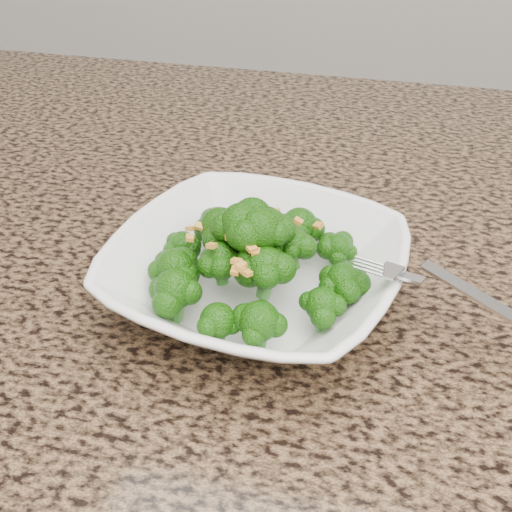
# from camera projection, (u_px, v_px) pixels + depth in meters

# --- Properties ---
(granite_counter) EXTENTS (1.64, 1.04, 0.03)m
(granite_counter) POSITION_uv_depth(u_px,v_px,m) (388.00, 280.00, 0.63)
(granite_counter) COLOR brown
(granite_counter) RESTS_ON cabinet
(bowl) EXTENTS (0.29, 0.29, 0.06)m
(bowl) POSITION_uv_depth(u_px,v_px,m) (256.00, 274.00, 0.56)
(bowl) COLOR white
(bowl) RESTS_ON granite_counter
(broccoli_pile) EXTENTS (0.22, 0.22, 0.06)m
(broccoli_pile) POSITION_uv_depth(u_px,v_px,m) (256.00, 214.00, 0.52)
(broccoli_pile) COLOR #1B5709
(broccoli_pile) RESTS_ON bowl
(garlic_topping) EXTENTS (0.13, 0.13, 0.01)m
(garlic_topping) POSITION_uv_depth(u_px,v_px,m) (256.00, 177.00, 0.50)
(garlic_topping) COLOR gold
(garlic_topping) RESTS_ON broccoli_pile
(fork) EXTENTS (0.16, 0.09, 0.01)m
(fork) POSITION_uv_depth(u_px,v_px,m) (416.00, 279.00, 0.49)
(fork) COLOR silver
(fork) RESTS_ON bowl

